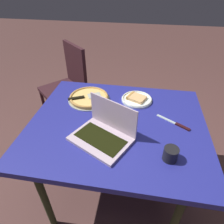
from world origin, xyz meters
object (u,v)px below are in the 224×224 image
chair_near (68,83)px  dining_table (117,129)px  pizza_tray (89,98)px  drink_cup (171,154)px  laptop (104,132)px  pizza_plate (137,99)px  table_knife (176,124)px

chair_near → dining_table: bearing=-51.0°
dining_table → pizza_tray: 0.35m
pizza_tray → drink_cup: (0.57, -0.49, 0.02)m
drink_cup → dining_table: bearing=140.6°
laptop → drink_cup: (0.37, -0.10, -0.00)m
dining_table → pizza_plate: pizza_plate is taller
dining_table → pizza_tray: pizza_tray is taller
laptop → pizza_tray: bearing=117.0°
laptop → drink_cup: size_ratio=5.21×
pizza_tray → table_knife: 0.66m
drink_cup → pizza_tray: bearing=139.2°
chair_near → pizza_tray: bearing=-55.3°
table_knife → drink_cup: bearing=-102.0°
laptop → drink_cup: 0.39m
laptop → pizza_tray: size_ratio=1.29×
dining_table → chair_near: chair_near is taller
pizza_plate → drink_cup: size_ratio=2.96×
laptop → drink_cup: bearing=-15.7°
dining_table → table_knife: bearing=5.8°
laptop → pizza_plate: size_ratio=1.76×
pizza_plate → table_knife: pizza_plate is taller
pizza_plate → dining_table: bearing=-111.3°
laptop → pizza_tray: (-0.20, 0.39, -0.02)m
chair_near → table_knife: bearing=-36.6°
pizza_tray → chair_near: 0.73m
table_knife → chair_near: (-1.03, 0.77, -0.20)m
laptop → chair_near: bearing=121.8°
laptop → pizza_plate: bearing=69.0°
drink_cup → laptop: bearing=164.3°
laptop → table_knife: bearing=23.8°
drink_cup → chair_near: (-0.97, 1.06, -0.23)m
dining_table → drink_cup: bearing=-39.4°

